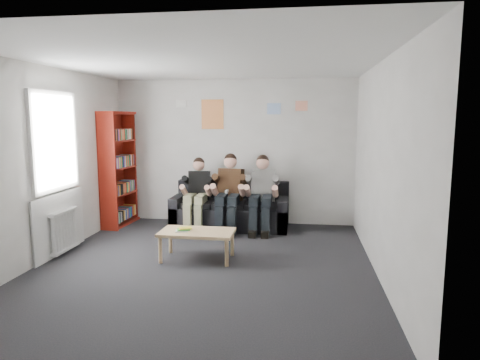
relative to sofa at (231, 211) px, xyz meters
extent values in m
plane|color=black|center=(-0.01, -2.10, -0.29)|extent=(5.00, 5.00, 0.00)
plane|color=white|center=(-0.01, -2.10, 2.41)|extent=(5.00, 5.00, 0.00)
plane|color=beige|center=(-0.01, 0.40, 1.06)|extent=(4.50, 0.00, 4.50)
plane|color=beige|center=(-0.01, -4.60, 1.06)|extent=(4.50, 0.00, 4.50)
plane|color=beige|center=(-2.26, -2.10, 1.06)|extent=(0.00, 5.00, 5.00)
plane|color=beige|center=(2.24, -2.10, 1.06)|extent=(0.00, 5.00, 5.00)
cube|color=black|center=(0.00, -0.04, -0.09)|extent=(2.09, 0.85, 0.40)
cube|color=black|center=(0.00, 0.29, 0.31)|extent=(2.09, 0.19, 0.41)
cube|color=black|center=(-0.96, -0.04, -0.01)|extent=(0.17, 0.85, 0.57)
cube|color=black|center=(0.96, -0.04, -0.01)|extent=(0.17, 0.85, 0.57)
cube|color=black|center=(0.00, -0.12, 0.16)|extent=(1.75, 0.59, 0.09)
cube|color=maroon|center=(-2.08, -0.13, 0.76)|extent=(0.31, 0.94, 2.10)
cube|color=#DEC080|center=(-0.17, -1.88, 0.10)|extent=(1.03, 0.57, 0.04)
cylinder|color=#DEC080|center=(-0.63, -2.11, -0.11)|extent=(0.05, 0.05, 0.37)
cylinder|color=#DEC080|center=(0.30, -2.11, -0.11)|extent=(0.05, 0.05, 0.37)
cylinder|color=#DEC080|center=(-0.63, -1.65, -0.11)|extent=(0.05, 0.05, 0.37)
cylinder|color=#DEC080|center=(0.30, -1.65, -0.11)|extent=(0.05, 0.05, 0.37)
cube|color=silver|center=(-0.37, -1.93, 0.13)|extent=(0.17, 0.13, 0.01)
cube|color=green|center=(-0.35, -1.90, 0.14)|extent=(0.17, 0.13, 0.01)
cube|color=yellow|center=(-0.34, -1.88, 0.16)|extent=(0.17, 0.13, 0.01)
cube|color=black|center=(-0.58, 0.01, 0.47)|extent=(0.39, 0.29, 0.55)
sphere|color=tan|center=(-0.58, -0.03, 0.85)|extent=(0.21, 0.21, 0.21)
sphere|color=black|center=(-0.58, -0.02, 0.88)|extent=(0.20, 0.20, 0.20)
cube|color=gray|center=(-0.58, -0.29, 0.27)|extent=(0.35, 0.45, 0.15)
cube|color=gray|center=(-0.58, -0.50, -0.04)|extent=(0.33, 0.14, 0.49)
cube|color=black|center=(-0.58, -0.56, -0.24)|extent=(0.33, 0.25, 0.10)
cube|color=#4A2F18|center=(0.00, 0.02, 0.49)|extent=(0.43, 0.31, 0.61)
sphere|color=tan|center=(0.00, -0.03, 0.91)|extent=(0.24, 0.24, 0.24)
sphere|color=black|center=(0.00, -0.01, 0.95)|extent=(0.23, 0.23, 0.23)
cube|color=black|center=(0.00, -0.31, 0.28)|extent=(0.39, 0.49, 0.16)
cube|color=black|center=(0.00, -0.54, -0.04)|extent=(0.37, 0.15, 0.49)
cube|color=black|center=(0.00, -0.61, -0.24)|extent=(0.37, 0.28, 0.11)
cube|color=silver|center=(0.00, -0.41, 0.44)|extent=(0.04, 0.15, 0.04)
cube|color=silver|center=(0.58, 0.01, 0.49)|extent=(0.42, 0.31, 0.60)
sphere|color=tan|center=(0.58, -0.03, 0.90)|extent=(0.23, 0.23, 0.23)
sphere|color=black|center=(0.58, -0.01, 0.94)|extent=(0.22, 0.22, 0.22)
cube|color=black|center=(0.58, -0.30, 0.28)|extent=(0.38, 0.49, 0.16)
cube|color=black|center=(0.58, -0.53, -0.04)|extent=(0.36, 0.15, 0.49)
cube|color=black|center=(0.58, -0.60, -0.24)|extent=(0.36, 0.27, 0.11)
cylinder|color=white|center=(-2.16, -2.18, 0.06)|extent=(0.06, 0.06, 0.60)
cylinder|color=white|center=(-2.16, -2.10, 0.06)|extent=(0.06, 0.06, 0.60)
cylinder|color=white|center=(-2.16, -2.02, 0.06)|extent=(0.06, 0.06, 0.60)
cylinder|color=white|center=(-2.16, -1.94, 0.06)|extent=(0.06, 0.06, 0.60)
cylinder|color=white|center=(-2.16, -1.86, 0.06)|extent=(0.06, 0.06, 0.60)
cylinder|color=white|center=(-2.16, -1.78, 0.06)|extent=(0.06, 0.06, 0.60)
cylinder|color=white|center=(-2.16, -1.70, 0.06)|extent=(0.06, 0.06, 0.60)
cylinder|color=white|center=(-2.16, -1.62, 0.06)|extent=(0.06, 0.06, 0.60)
cube|color=white|center=(-2.16, -1.90, -0.22)|extent=(0.10, 0.64, 0.04)
cube|color=white|center=(-2.16, -1.90, 0.34)|extent=(0.10, 0.64, 0.04)
cube|color=white|center=(-2.24, -1.90, 1.36)|extent=(0.02, 1.00, 1.30)
cube|color=silver|center=(-2.23, -1.90, 2.04)|extent=(0.05, 1.12, 0.06)
cube|color=silver|center=(-2.23, -1.90, 0.68)|extent=(0.05, 1.12, 0.06)
cube|color=silver|center=(-2.23, -1.90, 0.16)|extent=(0.03, 1.30, 0.90)
cube|color=#F0CC55|center=(-0.41, 0.38, 1.76)|extent=(0.42, 0.01, 0.55)
cube|color=#4384E5|center=(0.74, 0.38, 1.86)|extent=(0.25, 0.01, 0.20)
cube|color=#BC3A8E|center=(1.24, 0.38, 1.91)|extent=(0.22, 0.01, 0.18)
cube|color=white|center=(-1.01, 0.38, 1.96)|extent=(0.20, 0.01, 0.14)
camera|label=1|loc=(1.26, -7.56, 1.69)|focal=32.00mm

